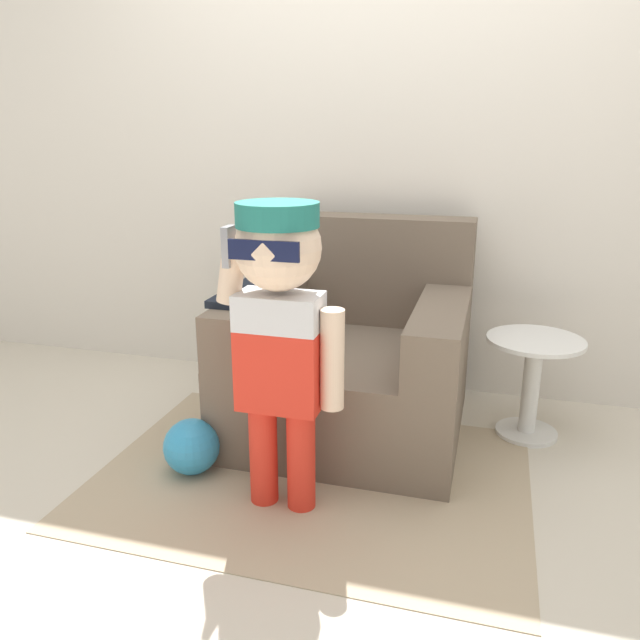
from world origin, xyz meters
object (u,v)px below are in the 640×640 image
(side_table, at_px, (532,377))
(toy_ball, at_px, (192,446))
(armchair, at_px, (353,357))
(person_child, at_px, (280,313))

(side_table, distance_m, toy_ball, 1.45)
(armchair, bearing_deg, toy_ball, -130.68)
(armchair, xyz_separation_m, toy_ball, (-0.50, -0.59, -0.21))
(armchair, bearing_deg, side_table, 7.39)
(armchair, distance_m, side_table, 0.77)
(side_table, height_order, toy_ball, side_table)
(armchair, relative_size, side_table, 2.21)
(toy_ball, bearing_deg, side_table, 28.36)
(armchair, bearing_deg, person_child, -97.37)
(person_child, height_order, side_table, person_child)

